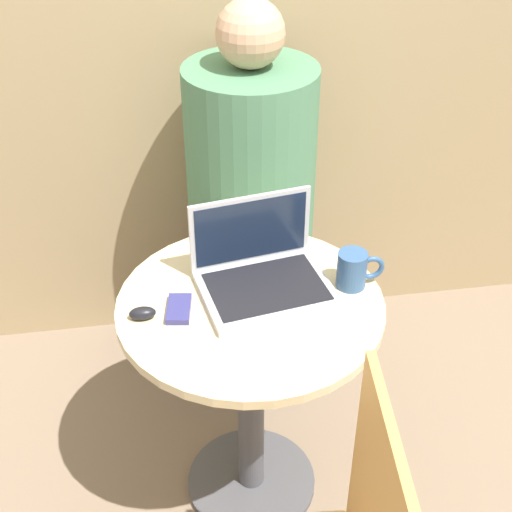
% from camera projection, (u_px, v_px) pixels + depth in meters
% --- Properties ---
extents(ground_plane, '(12.00, 12.00, 0.00)m').
position_uv_depth(ground_plane, '(251.00, 482.00, 2.16)').
color(ground_plane, '#7F6B56').
extents(round_table, '(0.66, 0.66, 0.71)m').
position_uv_depth(round_table, '(251.00, 360.00, 1.87)').
color(round_table, '#4C4C51').
rests_on(round_table, ground_plane).
extents(laptop, '(0.36, 0.30, 0.21)m').
position_uv_depth(laptop, '(262.00, 272.00, 1.78)').
color(laptop, '#B7B7BC').
rests_on(laptop, round_table).
extents(cell_phone, '(0.07, 0.11, 0.02)m').
position_uv_depth(cell_phone, '(179.00, 309.00, 1.72)').
color(cell_phone, navy).
rests_on(cell_phone, round_table).
extents(computer_mouse, '(0.06, 0.04, 0.03)m').
position_uv_depth(computer_mouse, '(142.00, 313.00, 1.69)').
color(computer_mouse, black).
rests_on(computer_mouse, round_table).
extents(coffee_cup, '(0.12, 0.07, 0.10)m').
position_uv_depth(coffee_cup, '(354.00, 269.00, 1.78)').
color(coffee_cup, '#335684').
rests_on(coffee_cup, round_table).
extents(person_seated, '(0.41, 0.62, 1.28)m').
position_uv_depth(person_seated, '(249.00, 222.00, 2.38)').
color(person_seated, '#4C4742').
rests_on(person_seated, ground_plane).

